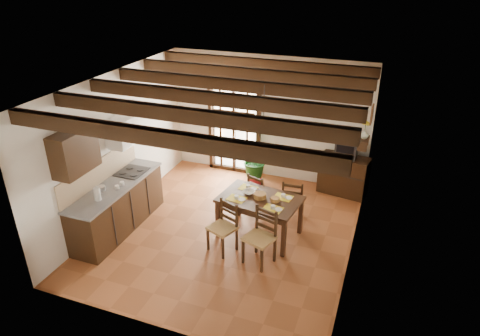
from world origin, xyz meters
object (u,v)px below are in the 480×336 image
at_px(chair_far_left, 259,199).
at_px(chair_far_right, 292,208).
at_px(dining_table, 260,203).
at_px(potted_plant, 256,160).
at_px(kitchen_counter, 118,206).
at_px(pendant_lamp, 263,127).
at_px(crt_tv, 347,149).
at_px(chair_near_left, 223,236).
at_px(sideboard, 343,175).
at_px(chair_near_right, 260,247).

xyz_separation_m(chair_far_left, chair_far_right, (0.71, -0.10, 0.01)).
distance_m(dining_table, potted_plant, 2.00).
bearing_deg(dining_table, kitchen_counter, -156.26).
xyz_separation_m(dining_table, pendant_lamp, (0.00, 0.10, 1.41)).
relative_size(kitchen_counter, dining_table, 1.47).
xyz_separation_m(chair_far_right, crt_tv, (0.75, 1.44, 0.77)).
relative_size(potted_plant, pendant_lamp, 2.48).
relative_size(chair_near_left, chair_far_left, 1.08).
xyz_separation_m(sideboard, pendant_lamp, (-1.21, -2.01, 1.65)).
xyz_separation_m(chair_near_right, potted_plant, (-0.95, 2.64, 0.27)).
relative_size(chair_near_right, pendant_lamp, 1.15).
bearing_deg(sideboard, chair_far_left, -128.01).
xyz_separation_m(kitchen_counter, sideboard, (3.75, 2.83, -0.04)).
bearing_deg(pendant_lamp, kitchen_counter, -162.30).
bearing_deg(chair_far_left, chair_near_right, 127.63).
bearing_deg(chair_far_right, chair_near_left, 51.42).
relative_size(dining_table, chair_far_left, 1.80).
height_order(chair_near_right, potted_plant, potted_plant).
relative_size(chair_near_right, chair_far_right, 1.08).
bearing_deg(chair_near_right, pendant_lamp, 124.98).
bearing_deg(pendant_lamp, chair_far_left, 110.57).
bearing_deg(dining_table, sideboard, 68.36).
distance_m(sideboard, crt_tv, 0.62).
bearing_deg(chair_far_left, chair_far_right, -168.63).
height_order(sideboard, crt_tv, crt_tv).
bearing_deg(sideboard, potted_plant, -163.54).
xyz_separation_m(chair_near_right, chair_far_right, (0.20, 1.43, -0.02)).
height_order(chair_near_left, potted_plant, potted_plant).
bearing_deg(chair_far_right, chair_far_left, -12.61).
xyz_separation_m(sideboard, potted_plant, (-1.90, -0.24, 0.14)).
xyz_separation_m(chair_near_right, chair_far_left, (-0.50, 1.53, -0.04)).
bearing_deg(dining_table, chair_far_right, 63.77).
bearing_deg(chair_near_left, sideboard, 81.46).
bearing_deg(pendant_lamp, sideboard, 59.04).
bearing_deg(chair_near_right, sideboard, 90.43).
xyz_separation_m(chair_near_left, chair_near_right, (0.70, -0.10, 0.02)).
bearing_deg(chair_far_right, pendant_lamp, 46.76).
height_order(dining_table, chair_near_right, chair_near_right).
xyz_separation_m(kitchen_counter, pendant_lamp, (2.54, 0.81, 1.60)).
distance_m(chair_far_right, pendant_lamp, 1.94).
distance_m(kitchen_counter, dining_table, 2.65).
distance_m(chair_far_left, potted_plant, 1.23).
bearing_deg(potted_plant, chair_near_right, -70.28).
distance_m(chair_far_left, crt_tv, 2.13).
bearing_deg(chair_far_left, sideboard, -117.77).
xyz_separation_m(dining_table, chair_far_right, (0.46, 0.67, -0.39)).
bearing_deg(chair_near_right, dining_table, 126.95).
distance_m(kitchen_counter, crt_tv, 4.73).
xyz_separation_m(potted_plant, pendant_lamp, (0.70, -1.77, 1.51)).
height_order(chair_far_right, potted_plant, potted_plant).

